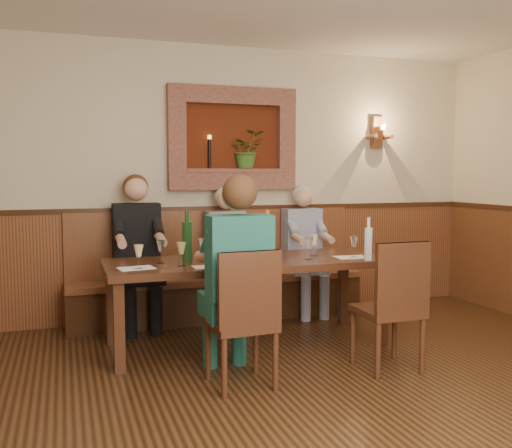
{
  "coord_description": "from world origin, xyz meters",
  "views": [
    {
      "loc": [
        -1.49,
        -2.78,
        1.49
      ],
      "look_at": [
        0.1,
        1.9,
        1.05
      ],
      "focal_mm": 40.0,
      "sensor_mm": 36.0,
      "label": 1
    }
  ],
  "objects": [
    {
      "name": "wine_glass_7",
      "position": [
        0.52,
        1.7,
        0.85
      ],
      "size": [
        0.08,
        0.08,
        0.19
      ],
      "primitive_type": null,
      "color": "white",
      "rests_on": "dining_table"
    },
    {
      "name": "room_shell",
      "position": [
        0.0,
        0.0,
        1.89
      ],
      "size": [
        6.04,
        6.04,
        2.82
      ],
      "color": "beige",
      "rests_on": "ground"
    },
    {
      "name": "wine_glass_1",
      "position": [
        -0.09,
        1.71,
        0.85
      ],
      "size": [
        0.08,
        0.08,
        0.19
      ],
      "primitive_type": null,
      "color": "#EBD18C",
      "rests_on": "dining_table"
    },
    {
      "name": "wall_sconce",
      "position": [
        1.9,
        2.93,
        1.94
      ],
      "size": [
        0.25,
        0.2,
        0.35
      ],
      "color": "#522F17",
      "rests_on": "ground"
    },
    {
      "name": "tasting_sheet_d",
      "position": [
        -0.41,
        1.57,
        0.75
      ],
      "size": [
        0.25,
        0.18,
        0.0
      ],
      "primitive_type": "cube",
      "rotation": [
        0.0,
        0.0,
        0.01
      ],
      "color": "white",
      "rests_on": "dining_table"
    },
    {
      "name": "wine_glass_8",
      "position": [
        -0.95,
        1.65,
        0.85
      ],
      "size": [
        0.08,
        0.08,
        0.19
      ],
      "primitive_type": null,
      "color": "#EBD18C",
      "rests_on": "dining_table"
    },
    {
      "name": "chair_near_right",
      "position": [
        0.83,
        0.91,
        0.29
      ],
      "size": [
        0.44,
        0.44,
        0.99
      ],
      "rotation": [
        0.0,
        0.0,
        0.0
      ],
      "color": "#361E10",
      "rests_on": "ground"
    },
    {
      "name": "dining_table",
      "position": [
        0.0,
        1.85,
        0.68
      ],
      "size": [
        2.4,
        0.9,
        0.75
      ],
      "color": "#361E10",
      "rests_on": "ground"
    },
    {
      "name": "person_bench_mid",
      "position": [
        0.07,
        2.69,
        0.56
      ],
      "size": [
        0.39,
        0.48,
        1.36
      ],
      "color": "#615B59",
      "rests_on": "ground"
    },
    {
      "name": "wall_niche",
      "position": [
        0.24,
        2.94,
        1.81
      ],
      "size": [
        1.36,
        0.3,
        1.06
      ],
      "color": "#511C0B",
      "rests_on": "ground"
    },
    {
      "name": "person_bench_right",
      "position": [
        0.91,
        2.69,
        0.56
      ],
      "size": [
        0.39,
        0.48,
        1.37
      ],
      "color": "navy",
      "rests_on": "ground"
    },
    {
      "name": "wainscoting",
      "position": [
        0.0,
        -0.0,
        0.59
      ],
      "size": [
        6.02,
        6.02,
        1.15
      ],
      "color": "#522F17",
      "rests_on": "ground"
    },
    {
      "name": "tasting_sheet_b",
      "position": [
        0.03,
        1.75,
        0.75
      ],
      "size": [
        0.28,
        0.2,
        0.0
      ],
      "primitive_type": "cube",
      "rotation": [
        0.0,
        0.0,
        -0.02
      ],
      "color": "white",
      "rests_on": "dining_table"
    },
    {
      "name": "wine_bottle_green_a",
      "position": [
        0.2,
        1.88,
        0.93
      ],
      "size": [
        0.1,
        0.1,
        0.42
      ],
      "rotation": [
        0.0,
        0.0,
        0.34
      ],
      "color": "#19471E",
      "rests_on": "dining_table"
    },
    {
      "name": "wine_glass_2",
      "position": [
        -0.6,
        1.69,
        0.85
      ],
      "size": [
        0.08,
        0.08,
        0.19
      ],
      "primitive_type": null,
      "color": "#EBD18C",
      "rests_on": "dining_table"
    },
    {
      "name": "tasting_sheet_c",
      "position": [
        0.92,
        1.67,
        0.75
      ],
      "size": [
        0.3,
        0.23,
        0.0
      ],
      "primitive_type": "cube",
      "rotation": [
        0.0,
        0.0,
        -0.08
      ],
      "color": "white",
      "rests_on": "dining_table"
    },
    {
      "name": "wine_glass_4",
      "position": [
        -0.73,
        1.89,
        0.85
      ],
      "size": [
        0.08,
        0.08,
        0.19
      ],
      "primitive_type": null,
      "color": "white",
      "rests_on": "dining_table"
    },
    {
      "name": "person_chair_front",
      "position": [
        -0.33,
        1.07,
        0.62
      ],
      "size": [
        0.45,
        0.55,
        1.48
      ],
      "color": "#1A4E5C",
      "rests_on": "ground"
    },
    {
      "name": "ground_plane",
      "position": [
        0.0,
        0.0,
        0.0
      ],
      "size": [
        6.0,
        6.0,
        0.0
      ],
      "primitive_type": "plane",
      "color": "black",
      "rests_on": "ground"
    },
    {
      "name": "wine_glass_5",
      "position": [
        -0.37,
        1.94,
        0.85
      ],
      "size": [
        0.08,
        0.08,
        0.19
      ],
      "primitive_type": null,
      "color": "white",
      "rests_on": "dining_table"
    },
    {
      "name": "wine_bottle_green_b",
      "position": [
        -0.52,
        1.86,
        0.93
      ],
      "size": [
        0.09,
        0.09,
        0.43
      ],
      "rotation": [
        0.0,
        0.0,
        0.06
      ],
      "color": "#19471E",
      "rests_on": "dining_table"
    },
    {
      "name": "water_bottle",
      "position": [
        0.97,
        1.48,
        0.9
      ],
      "size": [
        0.07,
        0.07,
        0.37
      ],
      "rotation": [
        0.0,
        0.0,
        -0.03
      ],
      "color": "silver",
      "rests_on": "dining_table"
    },
    {
      "name": "bench",
      "position": [
        0.0,
        2.79,
        0.33
      ],
      "size": [
        3.0,
        0.45,
        1.11
      ],
      "color": "#381E0F",
      "rests_on": "ground"
    },
    {
      "name": "wine_glass_6",
      "position": [
        0.93,
        1.65,
        0.85
      ],
      "size": [
        0.08,
        0.08,
        0.19
      ],
      "primitive_type": null,
      "color": "white",
      "rests_on": "dining_table"
    },
    {
      "name": "spittoon_bucket",
      "position": [
        -0.24,
        1.75,
        0.87
      ],
      "size": [
        0.21,
        0.21,
        0.24
      ],
      "primitive_type": "cylinder",
      "rotation": [
        0.0,
        0.0,
        0.01
      ],
      "color": "red",
      "rests_on": "dining_table"
    },
    {
      "name": "chair_near_left",
      "position": [
        -0.33,
        0.93,
        0.28
      ],
      "size": [
        0.45,
        0.45,
        0.98
      ],
      "rotation": [
        0.0,
        0.0,
        0.05
      ],
      "color": "#361E10",
      "rests_on": "ground"
    },
    {
      "name": "person_bench_left",
      "position": [
        -0.82,
        2.69,
        0.62
      ],
      "size": [
        0.45,
        0.55,
        1.48
      ],
      "color": "black",
      "rests_on": "ground"
    },
    {
      "name": "tasting_sheet_a",
      "position": [
        -0.96,
        1.69,
        0.75
      ],
      "size": [
        0.3,
        0.23,
        0.0
      ],
      "primitive_type": "cube",
      "rotation": [
        0.0,
        0.0,
        0.14
      ],
      "color": "white",
      "rests_on": "dining_table"
    },
    {
      "name": "wine_glass_0",
      "position": [
        0.23,
        1.97,
        0.85
      ],
      "size": [
        0.08,
        0.08,
        0.19
      ],
      "primitive_type": null,
      "color": "#EBD18C",
      "rests_on": "dining_table"
    },
    {
      "name": "wine_glass_9",
      "position": [
        0.64,
        1.88,
        0.85
      ],
      "size": [
        0.08,
        0.08,
        0.19
      ],
      "primitive_type": null,
      "color": "#EBD18C",
      "rests_on": "dining_table"
    },
    {
      "name": "wine_glass_3",
      "position": [
        -0.14,
        1.55,
        0.85
      ],
      "size": [
        0.08,
        0.08,
        0.19
      ],
      "primitive_type": null,
      "color": "#EBD18C",
      "rests_on": "dining_table"
    }
  ]
}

